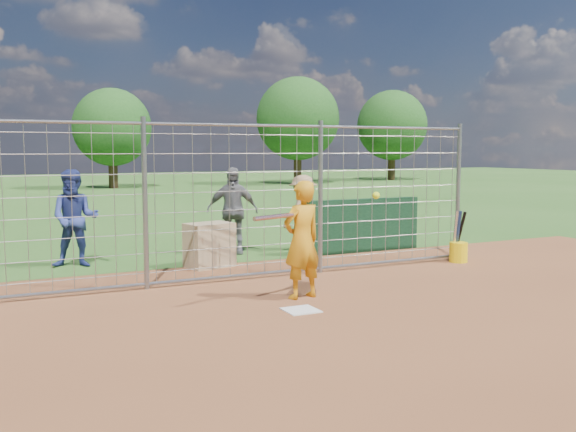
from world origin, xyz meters
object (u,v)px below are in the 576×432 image
bystander_c (303,213)px  equipment_bin (209,245)px  batter (302,240)px  bystander_a (75,218)px  bystander_b (232,211)px  bucket_with_bats (458,249)px

bystander_c → equipment_bin: size_ratio=1.98×
batter → bystander_c: size_ratio=1.06×
batter → bystander_c: bearing=-128.2°
bystander_a → bystander_b: bearing=21.0°
batter → bystander_c: (2.04, 3.91, -0.05)m
batter → equipment_bin: (-0.38, 2.89, -0.44)m
equipment_bin → bucket_with_bats: (4.37, -1.58, -0.15)m
bystander_a → bystander_c: bystander_a is taller
bystander_b → bystander_c: 1.52m
bystander_b → bystander_c: (1.50, -0.22, -0.09)m
batter → bystander_a: bearing=-68.1°
bystander_b → bystander_c: bystander_b is taller
bystander_c → equipment_bin: bystander_c is taller
bystander_a → bystander_b: 3.08m
bystander_b → bucket_with_bats: bearing=-18.4°
batter → bystander_c: 4.40m
batter → bystander_b: size_ratio=0.95×
batter → bystander_a: size_ratio=0.96×
bystander_a → bystander_b: size_ratio=1.00×
equipment_bin → bystander_a: bearing=140.0°
bystander_c → bystander_b: bearing=-26.2°
bystander_a → bucket_with_bats: 7.08m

